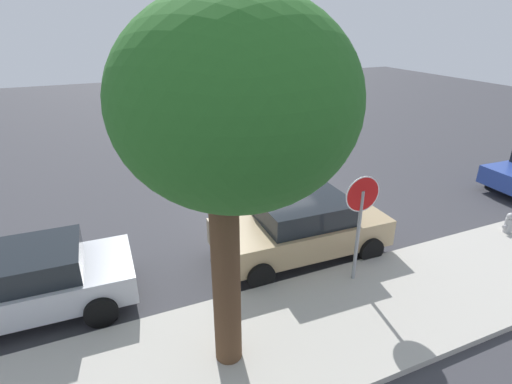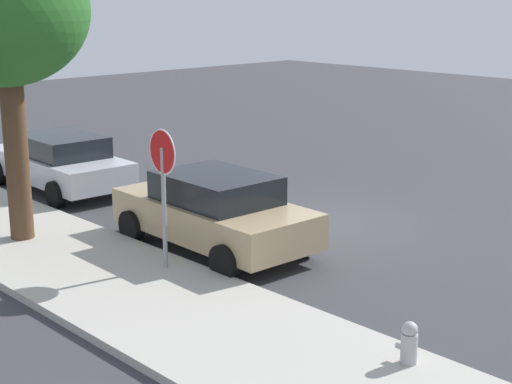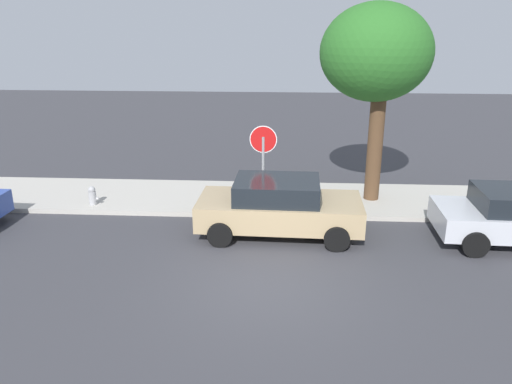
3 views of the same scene
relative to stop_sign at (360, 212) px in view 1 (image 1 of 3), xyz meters
The scene contains 7 objects.
ground_plane 4.63m from the stop_sign, 85.55° to the right, with size 60.00×60.00×0.00m, color #38383D.
sidewalk_curb 2.00m from the stop_sign, 70.99° to the left, with size 32.00×3.01×0.14m, color #B2ADA3.
stop_sign is the anchor object (origin of this frame).
parked_car_tan 1.92m from the stop_sign, 72.48° to the right, with size 4.32×2.19×1.50m.
parked_car_silver 7.06m from the stop_sign, 14.85° to the right, with size 4.58×2.15×1.42m.
street_tree_near_corner 4.32m from the stop_sign, 20.25° to the left, with size 3.23×3.23×5.93m.
fire_hydrant 5.32m from the stop_sign, behind, with size 0.30×0.22×0.72m.
Camera 1 is at (4.63, 10.23, 5.53)m, focal length 28.00 mm.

